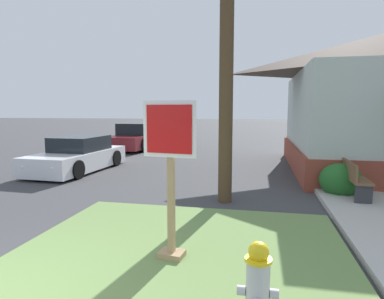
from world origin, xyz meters
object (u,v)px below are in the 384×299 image
(stop_sign, at_px, (171,181))
(pickup_truck_maroon, at_px, (140,138))
(fire_hydrant, at_px, (258,293))
(manhole_cover, at_px, (116,217))
(parked_sedan_white, at_px, (78,156))
(street_bench, at_px, (354,177))

(stop_sign, relative_size, pickup_truck_maroon, 0.40)
(fire_hydrant, distance_m, manhole_cover, 4.31)
(fire_hydrant, distance_m, pickup_truck_maroon, 16.44)
(fire_hydrant, relative_size, parked_sedan_white, 0.22)
(manhole_cover, distance_m, street_bench, 5.69)
(stop_sign, height_order, manhole_cover, stop_sign)
(manhole_cover, bearing_deg, street_bench, 24.94)
(fire_hydrant, distance_m, street_bench, 6.01)
(manhole_cover, relative_size, parked_sedan_white, 0.16)
(parked_sedan_white, height_order, street_bench, parked_sedan_white)
(stop_sign, xyz_separation_m, street_bench, (3.49, 4.09, -0.62))
(parked_sedan_white, distance_m, street_bench, 9.03)
(stop_sign, xyz_separation_m, pickup_truck_maroon, (-5.55, 13.50, -0.59))
(fire_hydrant, bearing_deg, stop_sign, 129.92)
(manhole_cover, bearing_deg, parked_sedan_white, 127.67)
(stop_sign, bearing_deg, parked_sedan_white, 129.47)
(street_bench, bearing_deg, manhole_cover, -155.06)
(stop_sign, bearing_deg, street_bench, 49.50)
(fire_hydrant, height_order, manhole_cover, fire_hydrant)
(stop_sign, bearing_deg, manhole_cover, 133.96)
(parked_sedan_white, distance_m, pickup_truck_maroon, 7.13)
(street_bench, bearing_deg, fire_hydrant, -112.12)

